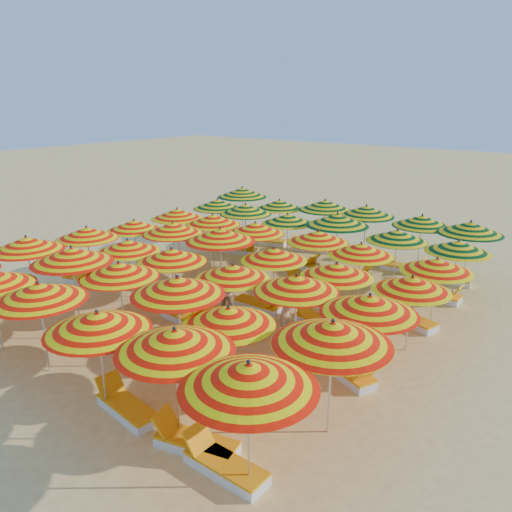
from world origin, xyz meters
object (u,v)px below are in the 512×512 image
(umbrella_41, at_px, (470,228))
(lounger_15, at_px, (351,273))
(umbrella_33, at_px, (337,220))
(umbrella_31, at_px, (246,209))
(umbrella_2, at_px, (39,292))
(umbrella_19, at_px, (173,228))
(lounger_7, at_px, (348,372))
(lounger_21, at_px, (403,267))
(umbrella_11, at_px, (332,333))
(lounger_12, at_px, (212,242))
(umbrella_5, at_px, (249,376))
(umbrella_26, at_px, (255,228))
(umbrella_39, at_px, (366,211))
(umbrella_10, at_px, (228,316))
(umbrella_34, at_px, (397,236))
(lounger_5, at_px, (84,279))
(umbrella_32, at_px, (288,219))
(umbrella_38, at_px, (325,205))
(umbrella_6, at_px, (27,244))
(lounger_16, at_px, (437,295))
(beachgoer_a, at_px, (286,310))
(umbrella_13, at_px, (128,246))
(umbrella_36, at_px, (242,192))
(umbrella_37, at_px, (279,204))
(umbrella_23, at_px, (412,284))
(umbrella_3, at_px, (98,322))
(lounger_20, at_px, (374,260))
(umbrella_21, at_px, (274,254))
(lounger_1, at_px, (127,407))
(lounger_4, at_px, (193,370))
(lounger_18, at_px, (267,242))
(umbrella_12, at_px, (87,233))
(umbrella_29, at_px, (437,265))
(umbrella_14, at_px, (172,255))
(umbrella_25, at_px, (213,220))
(umbrella_8, at_px, (119,270))
(lounger_22, at_px, (445,279))
(umbrella_15, at_px, (233,272))
(umbrella_16, at_px, (296,284))
(umbrella_20, at_px, (220,235))
(umbrella_17, at_px, (369,305))
(umbrella_35, at_px, (458,247))
(lounger_14, at_px, (301,263))
(umbrella_24, at_px, (177,214))
(umbrella_18, at_px, (134,225))
(lounger_19, at_px, (311,248))
(lounger_9, at_px, (319,321))
(lounger_17, at_px, (233,233))
(lounger_3, at_px, (224,465))
(umbrella_4, at_px, (175,341))
(beachgoer_b, at_px, (226,290))
(lounger_8, at_px, (259,305))

(umbrella_41, height_order, lounger_15, umbrella_41)
(umbrella_33, bearing_deg, umbrella_31, -178.53)
(umbrella_2, distance_m, umbrella_19, 6.89)
(lounger_7, distance_m, lounger_21, 9.00)
(umbrella_11, distance_m, lounger_12, 14.71)
(umbrella_5, distance_m, umbrella_26, 10.78)
(umbrella_39, bearing_deg, umbrella_5, -72.38)
(umbrella_10, bearing_deg, umbrella_33, 103.42)
(umbrella_34, relative_size, lounger_5, 1.57)
(umbrella_32, xyz_separation_m, umbrella_38, (0.36, 2.44, 0.23))
(umbrella_6, bearing_deg, umbrella_26, 56.51)
(lounger_16, relative_size, beachgoer_a, 1.14)
(umbrella_13, bearing_deg, umbrella_36, 104.10)
(umbrella_37, bearing_deg, umbrella_23, -35.82)
(umbrella_3, relative_size, lounger_20, 1.59)
(umbrella_21, distance_m, lounger_1, 6.85)
(lounger_21, xyz_separation_m, beachgoer_a, (-0.60, -7.66, 0.61))
(lounger_4, xyz_separation_m, lounger_18, (-5.60, 10.80, 0.00))
(umbrella_11, bearing_deg, lounger_4, -178.16)
(umbrella_37, bearing_deg, umbrella_12, -105.41)
(umbrella_13, bearing_deg, umbrella_37, 88.94)
(umbrella_29, height_order, lounger_7, umbrella_29)
(umbrella_10, relative_size, umbrella_34, 0.88)
(umbrella_14, xyz_separation_m, lounger_20, (2.80, 9.03, -1.90))
(umbrella_25, distance_m, lounger_21, 8.01)
(umbrella_8, relative_size, umbrella_11, 0.93)
(lounger_22, bearing_deg, lounger_4, 63.98)
(umbrella_6, xyz_separation_m, umbrella_15, (6.68, 2.48, -0.22))
(umbrella_26, bearing_deg, umbrella_16, -42.15)
(umbrella_20, height_order, umbrella_31, umbrella_20)
(umbrella_2, relative_size, umbrella_15, 0.98)
(umbrella_17, xyz_separation_m, lounger_18, (-9.26, 8.62, -2.01))
(umbrella_20, relative_size, umbrella_35, 1.31)
(umbrella_20, height_order, lounger_14, umbrella_20)
(umbrella_24, relative_size, umbrella_41, 0.92)
(umbrella_18, xyz_separation_m, lounger_19, (3.95, 6.93, -1.84))
(umbrella_29, distance_m, lounger_9, 3.90)
(umbrella_29, height_order, lounger_17, umbrella_29)
(umbrella_24, bearing_deg, umbrella_12, -92.29)
(lounger_3, bearing_deg, lounger_19, -64.06)
(umbrella_4, bearing_deg, beachgoer_a, 100.32)
(umbrella_8, height_order, lounger_16, umbrella_8)
(umbrella_21, height_order, lounger_7, umbrella_21)
(beachgoer_b, bearing_deg, lounger_15, -137.97)
(umbrella_10, distance_m, lounger_15, 9.53)
(lounger_7, relative_size, lounger_21, 1.01)
(lounger_18, bearing_deg, umbrella_37, 173.07)
(umbrella_20, xyz_separation_m, lounger_22, (5.91, 6.25, -2.11))
(umbrella_17, height_order, lounger_8, umbrella_17)
(lounger_5, distance_m, lounger_18, 8.85)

